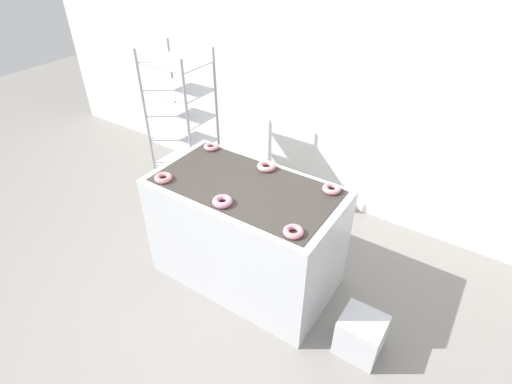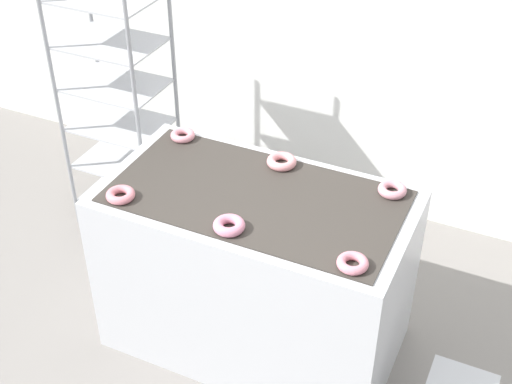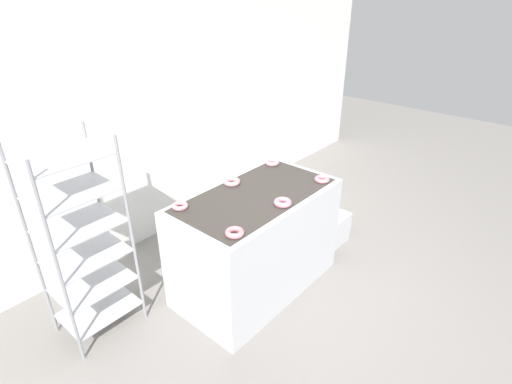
{
  "view_description": "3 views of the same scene",
  "coord_description": "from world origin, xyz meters",
  "px_view_note": "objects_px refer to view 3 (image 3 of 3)",
  "views": [
    {
      "loc": [
        1.45,
        -1.39,
        2.69
      ],
      "look_at": [
        0.0,
        0.81,
        0.82
      ],
      "focal_mm": 28.0,
      "sensor_mm": 36.0,
      "label": 1
    },
    {
      "loc": [
        1.15,
        -1.82,
        2.97
      ],
      "look_at": [
        0.0,
        0.66,
        0.99
      ],
      "focal_mm": 50.0,
      "sensor_mm": 36.0,
      "label": 2
    },
    {
      "loc": [
        -2.27,
        -1.3,
        2.55
      ],
      "look_at": [
        0.0,
        0.66,
        0.99
      ],
      "focal_mm": 28.0,
      "sensor_mm": 36.0,
      "label": 3
    }
  ],
  "objects_px": {
    "donut_far_center": "(232,182)",
    "baking_rack_cart": "(83,241)",
    "fryer_machine": "(256,242)",
    "donut_far_right": "(272,162)",
    "donut_near_right": "(322,179)",
    "donut_far_left": "(180,206)",
    "glaze_bin": "(332,227)",
    "donut_near_left": "(235,232)",
    "donut_near_center": "(282,203)"
  },
  "relations": [
    {
      "from": "fryer_machine",
      "to": "baking_rack_cart",
      "type": "height_order",
      "value": "baking_rack_cart"
    },
    {
      "from": "donut_far_center",
      "to": "donut_far_left",
      "type": "bearing_deg",
      "value": 178.66
    },
    {
      "from": "donut_far_left",
      "to": "fryer_machine",
      "type": "bearing_deg",
      "value": -27.98
    },
    {
      "from": "baking_rack_cart",
      "to": "donut_near_left",
      "type": "relative_size",
      "value": 11.97
    },
    {
      "from": "glaze_bin",
      "to": "donut_far_left",
      "type": "relative_size",
      "value": 2.54
    },
    {
      "from": "fryer_machine",
      "to": "glaze_bin",
      "type": "distance_m",
      "value": 1.17
    },
    {
      "from": "baking_rack_cart",
      "to": "donut_far_center",
      "type": "bearing_deg",
      "value": -16.32
    },
    {
      "from": "glaze_bin",
      "to": "donut_near_center",
      "type": "bearing_deg",
      "value": -173.6
    },
    {
      "from": "donut_near_left",
      "to": "donut_far_right",
      "type": "height_order",
      "value": "same"
    },
    {
      "from": "glaze_bin",
      "to": "fryer_machine",
      "type": "bearing_deg",
      "value": 171.93
    },
    {
      "from": "baking_rack_cart",
      "to": "donut_far_left",
      "type": "bearing_deg",
      "value": -27.85
    },
    {
      "from": "donut_near_center",
      "to": "donut_far_center",
      "type": "bearing_deg",
      "value": 88.86
    },
    {
      "from": "fryer_machine",
      "to": "donut_near_right",
      "type": "relative_size",
      "value": 11.05
    },
    {
      "from": "glaze_bin",
      "to": "donut_near_left",
      "type": "relative_size",
      "value": 2.4
    },
    {
      "from": "donut_near_right",
      "to": "donut_far_right",
      "type": "xyz_separation_m",
      "value": [
        0.0,
        0.58,
        0.0
      ]
    },
    {
      "from": "donut_near_left",
      "to": "baking_rack_cart",
      "type": "bearing_deg",
      "value": 125.19
    },
    {
      "from": "fryer_machine",
      "to": "donut_far_right",
      "type": "height_order",
      "value": "donut_far_right"
    },
    {
      "from": "donut_far_center",
      "to": "donut_near_left",
      "type": "bearing_deg",
      "value": -134.77
    },
    {
      "from": "glaze_bin",
      "to": "baking_rack_cart",
      "type": "bearing_deg",
      "value": 160.92
    },
    {
      "from": "glaze_bin",
      "to": "donut_near_center",
      "type": "relative_size",
      "value": 2.29
    },
    {
      "from": "donut_near_right",
      "to": "donut_far_left",
      "type": "xyz_separation_m",
      "value": [
        -1.15,
        0.59,
        -0.0
      ]
    },
    {
      "from": "donut_near_right",
      "to": "donut_far_left",
      "type": "distance_m",
      "value": 1.29
    },
    {
      "from": "fryer_machine",
      "to": "glaze_bin",
      "type": "bearing_deg",
      "value": -8.07
    },
    {
      "from": "donut_far_right",
      "to": "baking_rack_cart",
      "type": "bearing_deg",
      "value": 168.66
    },
    {
      "from": "donut_near_center",
      "to": "donut_far_left",
      "type": "height_order",
      "value": "donut_near_center"
    },
    {
      "from": "fryer_machine",
      "to": "donut_far_right",
      "type": "distance_m",
      "value": 0.82
    },
    {
      "from": "glaze_bin",
      "to": "donut_far_center",
      "type": "bearing_deg",
      "value": 157.93
    },
    {
      "from": "glaze_bin",
      "to": "donut_far_left",
      "type": "bearing_deg",
      "value": 164.67
    },
    {
      "from": "donut_far_center",
      "to": "baking_rack_cart",
      "type": "bearing_deg",
      "value": 163.68
    },
    {
      "from": "donut_far_left",
      "to": "donut_far_center",
      "type": "xyz_separation_m",
      "value": [
        0.58,
        -0.01,
        0.0
      ]
    },
    {
      "from": "donut_near_left",
      "to": "donut_far_left",
      "type": "xyz_separation_m",
      "value": [
        -0.0,
        0.59,
        -0.0
      ]
    },
    {
      "from": "donut_far_right",
      "to": "fryer_machine",
      "type": "bearing_deg",
      "value": -153.41
    },
    {
      "from": "baking_rack_cart",
      "to": "donut_far_left",
      "type": "height_order",
      "value": "baking_rack_cart"
    },
    {
      "from": "donut_near_center",
      "to": "donut_far_left",
      "type": "distance_m",
      "value": 0.82
    },
    {
      "from": "fryer_machine",
      "to": "donut_near_center",
      "type": "height_order",
      "value": "donut_near_center"
    },
    {
      "from": "donut_near_left",
      "to": "donut_far_center",
      "type": "bearing_deg",
      "value": 45.23
    },
    {
      "from": "donut_near_center",
      "to": "donut_near_right",
      "type": "xyz_separation_m",
      "value": [
        0.58,
        -0.0,
        -0.0
      ]
    },
    {
      "from": "fryer_machine",
      "to": "donut_near_right",
      "type": "xyz_separation_m",
      "value": [
        0.58,
        -0.29,
        0.51
      ]
    },
    {
      "from": "fryer_machine",
      "to": "glaze_bin",
      "type": "height_order",
      "value": "fryer_machine"
    },
    {
      "from": "glaze_bin",
      "to": "donut_far_right",
      "type": "distance_m",
      "value": 1.08
    },
    {
      "from": "baking_rack_cart",
      "to": "glaze_bin",
      "type": "height_order",
      "value": "baking_rack_cart"
    },
    {
      "from": "baking_rack_cart",
      "to": "donut_near_right",
      "type": "xyz_separation_m",
      "value": [
        1.81,
        -0.94,
        0.15
      ]
    },
    {
      "from": "baking_rack_cart",
      "to": "donut_near_right",
      "type": "distance_m",
      "value": 2.05
    },
    {
      "from": "donut_far_left",
      "to": "donut_far_center",
      "type": "distance_m",
      "value": 0.58
    },
    {
      "from": "glaze_bin",
      "to": "donut_near_center",
      "type": "height_order",
      "value": "donut_near_center"
    },
    {
      "from": "donut_near_left",
      "to": "donut_far_center",
      "type": "height_order",
      "value": "donut_far_center"
    },
    {
      "from": "glaze_bin",
      "to": "donut_far_left",
      "type": "height_order",
      "value": "donut_far_left"
    },
    {
      "from": "glaze_bin",
      "to": "donut_near_center",
      "type": "xyz_separation_m",
      "value": [
        -1.12,
        -0.13,
        0.83
      ]
    },
    {
      "from": "donut_near_center",
      "to": "donut_far_center",
      "type": "height_order",
      "value": "donut_near_center"
    },
    {
      "from": "fryer_machine",
      "to": "baking_rack_cart",
      "type": "bearing_deg",
      "value": 152.09
    }
  ]
}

